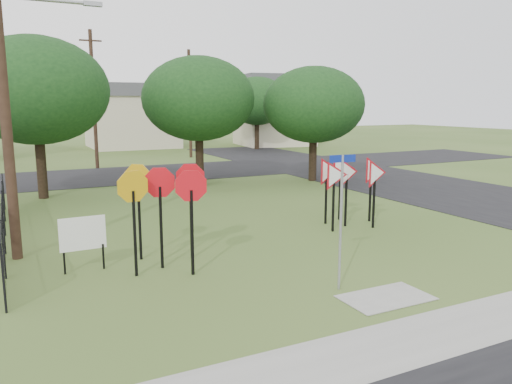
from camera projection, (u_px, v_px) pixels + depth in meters
ground at (325, 267)px, 13.25m from camera, size 140.00×140.00×0.00m
sidewalk at (449, 330)px, 9.55m from camera, size 30.00×1.60×0.02m
planting_strip at (505, 358)px, 8.49m from camera, size 30.00×0.80×0.02m
street_right at (404, 183)px, 27.34m from camera, size 8.00×50.00×0.02m
street_far at (142, 174)px, 30.87m from camera, size 60.00×8.00×0.02m
curb_pad at (386, 298)px, 11.14m from camera, size 2.00×1.20×0.02m
street_name_sign at (341, 214)px, 11.37m from camera, size 0.65×0.09×3.16m
stop_sign_cluster at (163, 193)px, 12.94m from camera, size 2.55×2.30×2.70m
yield_sign_cluster at (349, 175)px, 17.58m from camera, size 3.15×1.89×2.46m
info_board at (83, 235)px, 12.75m from camera, size 1.16×0.07×1.44m
utility_pole_main at (4, 68)px, 13.13m from camera, size 3.55×0.33×10.00m
far_pole_a at (94, 99)px, 32.72m from camera, size 1.40×0.24×9.00m
far_pole_b at (190, 103)px, 39.80m from camera, size 1.40×0.24×8.50m
fence_run at (3, 220)px, 15.28m from camera, size 0.05×11.55×1.50m
house_mid at (131, 115)px, 49.71m from camera, size 8.40×8.40×6.20m
house_right at (274, 110)px, 52.25m from camera, size 8.30×8.30×7.20m
tree_near_left at (36, 91)px, 22.10m from camera, size 6.40×6.40×7.27m
tree_near_mid at (198, 99)px, 26.56m from camera, size 6.00×6.00×6.80m
tree_near_right at (314, 105)px, 27.49m from camera, size 5.60×5.60×6.33m
tree_far_right at (257, 101)px, 46.81m from camera, size 6.00×6.00×6.80m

